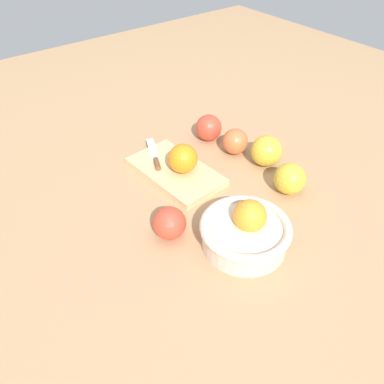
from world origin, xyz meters
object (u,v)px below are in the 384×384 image
(cutting_board, at_px, (175,172))
(bowl, at_px, (246,231))
(orange_on_board, at_px, (183,159))
(apple_front_left, at_px, (290,179))
(apple_front_center, at_px, (266,151))
(apple_front_right_2, at_px, (235,142))
(apple_front_right, at_px, (209,128))
(knife, at_px, (155,157))
(apple_back_left, at_px, (169,223))

(cutting_board, bearing_deg, bowl, 174.72)
(orange_on_board, distance_m, apple_front_left, 0.27)
(apple_front_center, xyz_separation_m, apple_front_right_2, (0.09, 0.03, -0.01))
(orange_on_board, relative_size, apple_front_right_2, 1.05)
(apple_front_right, height_order, apple_front_left, apple_front_left)
(cutting_board, height_order, orange_on_board, orange_on_board)
(bowl, distance_m, knife, 0.36)
(knife, bearing_deg, bowl, 178.31)
(apple_front_left, bearing_deg, cutting_board, 38.49)
(cutting_board, height_order, apple_front_center, apple_front_center)
(apple_front_left, height_order, apple_front_center, apple_front_center)
(cutting_board, height_order, apple_front_left, apple_front_left)
(orange_on_board, xyz_separation_m, apple_back_left, (-0.15, 0.15, -0.02))
(bowl, bearing_deg, apple_front_center, -53.93)
(apple_front_left, bearing_deg, apple_front_right_2, -3.22)
(apple_front_center, height_order, apple_back_left, apple_front_center)
(apple_front_right, bearing_deg, apple_front_center, -167.91)
(apple_front_left, bearing_deg, apple_front_center, -18.48)
(apple_front_right, bearing_deg, apple_back_left, 128.29)
(bowl, distance_m, apple_front_right, 0.42)
(bowl, xyz_separation_m, cutting_board, (0.29, -0.03, -0.03))
(apple_front_left, bearing_deg, knife, 33.51)
(bowl, xyz_separation_m, apple_front_center, (0.18, -0.25, 0.00))
(knife, height_order, apple_front_right, apple_front_right)
(orange_on_board, bearing_deg, apple_front_right_2, -90.12)
(apple_front_right, distance_m, apple_front_center, 0.19)
(orange_on_board, height_order, apple_front_left, orange_on_board)
(apple_back_left, bearing_deg, orange_on_board, -44.73)
(bowl, relative_size, knife, 1.30)
(cutting_board, xyz_separation_m, apple_front_right, (0.08, -0.18, 0.03))
(apple_front_right_2, distance_m, apple_back_left, 0.36)
(knife, distance_m, apple_front_left, 0.36)
(apple_back_left, bearing_deg, cutting_board, -39.08)
(knife, xyz_separation_m, apple_back_left, (-0.24, 0.12, 0.01))
(cutting_board, distance_m, apple_front_right_2, 0.20)
(orange_on_board, relative_size, apple_front_center, 0.91)
(orange_on_board, xyz_separation_m, apple_front_right_2, (-0.00, -0.18, -0.02))
(knife, bearing_deg, apple_front_left, -146.49)
(cutting_board, relative_size, apple_front_center, 3.06)
(apple_front_right, distance_m, apple_back_left, 0.41)
(apple_front_right_2, bearing_deg, cutting_board, 84.34)
(apple_front_center, bearing_deg, bowl, 126.07)
(bowl, xyz_separation_m, knife, (0.36, -0.01, -0.02))
(orange_on_board, bearing_deg, apple_back_left, 135.27)
(bowl, distance_m, orange_on_board, 0.27)
(orange_on_board, bearing_deg, apple_front_right, -59.37)
(cutting_board, xyz_separation_m, apple_front_center, (-0.11, -0.22, 0.03))
(apple_front_right, relative_size, apple_front_left, 0.97)
(bowl, relative_size, apple_front_center, 2.31)
(bowl, distance_m, apple_front_center, 0.31)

